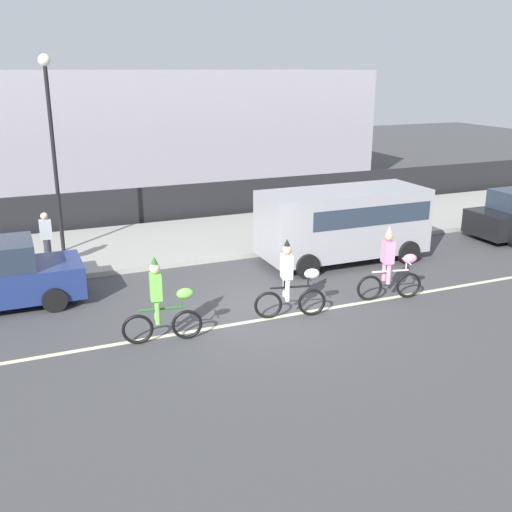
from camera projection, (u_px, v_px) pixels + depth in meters
ground_plane at (266, 310)px, 14.53m from camera, size 80.00×80.00×0.00m
road_centre_line at (274, 317)px, 14.09m from camera, size 36.00×0.14×0.01m
sidewalk_curb at (189, 239)px, 20.23m from camera, size 60.00×5.00×0.15m
fence_line at (166, 204)px, 22.59m from camera, size 40.00×0.08×1.40m
building_backdrop at (80, 130)px, 28.83m from camera, size 28.00×8.00×5.51m
parade_cyclist_lime at (162, 305)px, 12.63m from camera, size 1.71×0.52×1.92m
parade_cyclist_zebra at (291, 283)px, 13.89m from camera, size 1.69×0.57×1.92m
parade_cyclist_pink at (391, 268)px, 14.98m from camera, size 1.70×0.54×1.92m
parked_van_grey at (345, 220)px, 17.91m from camera, size 5.00×2.22×2.18m
street_lamp_post at (51, 126)px, 17.60m from camera, size 0.36×0.36×5.86m
pedestrian_onlooker at (47, 239)px, 16.89m from camera, size 0.32×0.20×1.62m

